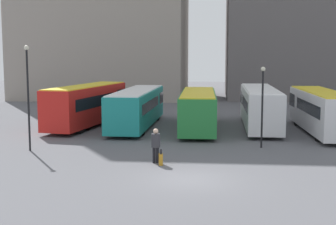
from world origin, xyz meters
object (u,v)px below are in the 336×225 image
suitcase (161,159)px  lamp_post_1 (28,90)px  bus_2 (198,109)px  bus_4 (321,110)px  bus_3 (260,106)px  traveler (156,143)px  lamp_post_0 (262,100)px  bus_0 (88,104)px  bus_1 (137,107)px

suitcase → lamp_post_1: size_ratio=0.14×
bus_2 → lamp_post_1: lamp_post_1 is taller
bus_2 → bus_4: size_ratio=0.95×
lamp_post_1 → bus_4: bearing=24.1°
bus_3 → suitcase: size_ratio=13.73×
suitcase → traveler: bearing=28.9°
lamp_post_1 → traveler: bearing=-17.5°
bus_2 → bus_3: bearing=-73.7°
bus_4 → lamp_post_0: lamp_post_0 is taller
bus_2 → bus_0: bearing=82.7°
bus_2 → suitcase: (-1.57, -11.98, -1.30)m
bus_0 → bus_4: bearing=-85.2°
bus_2 → lamp_post_0: lamp_post_0 is taller
suitcase → bus_2: bearing=-16.0°
bus_3 → bus_2: bearing=108.2°
traveler → bus_2: bearing=-17.8°
bus_3 → lamp_post_0: lamp_post_0 is taller
bus_3 → lamp_post_0: size_ratio=2.37×
bus_2 → bus_3: (4.83, 1.52, 0.12)m
lamp_post_0 → lamp_post_1: 14.22m
bus_4 → bus_0: bearing=83.7°
bus_3 → traveler: (-6.71, -13.09, -0.62)m
bus_3 → lamp_post_1: lamp_post_1 is taller
bus_0 → bus_4: size_ratio=0.98×
bus_1 → bus_4: 14.13m
bus_0 → bus_1: bearing=-79.9°
bus_3 → traveler: size_ratio=6.39×
bus_3 → lamp_post_0: bearing=176.2°
bus_4 → suitcase: 15.70m
bus_0 → suitcase: size_ratio=13.10×
bus_1 → bus_3: 9.76m
bus_1 → bus_4: size_ratio=1.07×
suitcase → lamp_post_1: 9.41m
traveler → suitcase: bearing=-151.1°
bus_1 → bus_2: bus_1 is taller
bus_3 → lamp_post_1: bearing=126.5°
suitcase → lamp_post_1: bearing=62.0°
lamp_post_1 → bus_0: bearing=85.0°
traveler → lamp_post_1: bearing=64.0°
traveler → lamp_post_1: 8.75m
bus_1 → bus_3: bearing=-85.8°
bus_1 → lamp_post_1: lamp_post_1 is taller
bus_2 → bus_1: bearing=77.3°
bus_2 → bus_4: bearing=-94.7°
bus_3 → traveler: 14.72m
bus_2 → lamp_post_1: size_ratio=1.76×
bus_4 → bus_2: bearing=85.1°
bus_4 → lamp_post_0: bearing=140.2°
bus_4 → traveler: size_ratio=6.26×
bus_3 → bus_4: bearing=-115.2°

